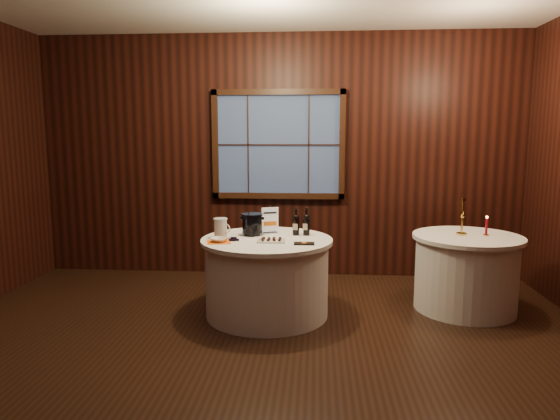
# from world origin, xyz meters

# --- Properties ---
(ground) EXTENTS (6.00, 6.00, 0.00)m
(ground) POSITION_xyz_m (0.00, 0.00, 0.00)
(ground) COLOR black
(ground) RESTS_ON ground
(back_wall) EXTENTS (6.00, 0.10, 3.00)m
(back_wall) POSITION_xyz_m (0.00, 2.48, 1.54)
(back_wall) COLOR black
(back_wall) RESTS_ON ground
(main_table) EXTENTS (1.28, 1.28, 0.77)m
(main_table) POSITION_xyz_m (0.00, 1.00, 0.39)
(main_table) COLOR white
(main_table) RESTS_ON ground
(side_table) EXTENTS (1.08, 1.08, 0.77)m
(side_table) POSITION_xyz_m (2.00, 1.30, 0.39)
(side_table) COLOR white
(side_table) RESTS_ON ground
(sign_stand) EXTENTS (0.17, 0.13, 0.28)m
(sign_stand) POSITION_xyz_m (0.01, 1.24, 0.87)
(sign_stand) COLOR #B6B7BE
(sign_stand) RESTS_ON main_table
(port_bottle_left) EXTENTS (0.07, 0.07, 0.28)m
(port_bottle_left) POSITION_xyz_m (0.28, 1.19, 0.89)
(port_bottle_left) COLOR black
(port_bottle_left) RESTS_ON main_table
(port_bottle_right) EXTENTS (0.07, 0.08, 0.28)m
(port_bottle_right) POSITION_xyz_m (0.38, 1.19, 0.89)
(port_bottle_right) COLOR black
(port_bottle_right) RESTS_ON main_table
(ice_bucket) EXTENTS (0.22, 0.22, 0.22)m
(ice_bucket) POSITION_xyz_m (-0.16, 1.15, 0.89)
(ice_bucket) COLOR black
(ice_bucket) RESTS_ON main_table
(chocolate_plate) EXTENTS (0.27, 0.18, 0.04)m
(chocolate_plate) POSITION_xyz_m (0.06, 0.85, 0.79)
(chocolate_plate) COLOR silver
(chocolate_plate) RESTS_ON main_table
(chocolate_box) EXTENTS (0.19, 0.10, 0.02)m
(chocolate_box) POSITION_xyz_m (0.37, 0.77, 0.78)
(chocolate_box) COLOR black
(chocolate_box) RESTS_ON main_table
(grape_bunch) EXTENTS (0.15, 0.06, 0.04)m
(grape_bunch) POSITION_xyz_m (-0.30, 0.87, 0.79)
(grape_bunch) COLOR black
(grape_bunch) RESTS_ON main_table
(glass_pitcher) EXTENTS (0.18, 0.14, 0.20)m
(glass_pitcher) POSITION_xyz_m (-0.45, 0.99, 0.87)
(glass_pitcher) COLOR silver
(glass_pitcher) RESTS_ON main_table
(orange_napkin) EXTENTS (0.27, 0.27, 0.00)m
(orange_napkin) POSITION_xyz_m (-0.43, 0.81, 0.77)
(orange_napkin) COLOR orange
(orange_napkin) RESTS_ON main_table
(cracker_bowl) EXTENTS (0.19, 0.19, 0.04)m
(cracker_bowl) POSITION_xyz_m (-0.43, 0.81, 0.79)
(cracker_bowl) COLOR silver
(cracker_bowl) RESTS_ON orange_napkin
(brass_candlestick) EXTENTS (0.11, 0.11, 0.37)m
(brass_candlestick) POSITION_xyz_m (1.95, 1.33, 0.91)
(brass_candlestick) COLOR gold
(brass_candlestick) RESTS_ON side_table
(red_candle) EXTENTS (0.05, 0.05, 0.20)m
(red_candle) POSITION_xyz_m (2.17, 1.29, 0.85)
(red_candle) COLOR gold
(red_candle) RESTS_ON side_table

